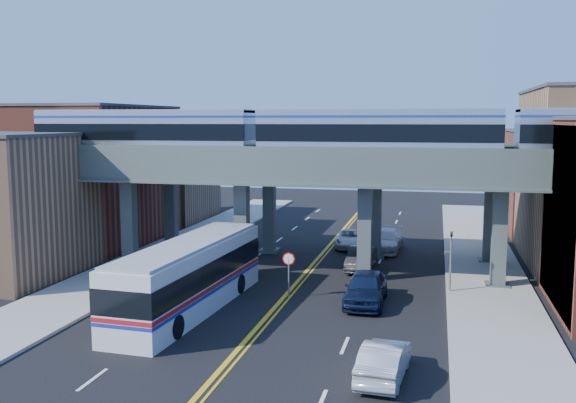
# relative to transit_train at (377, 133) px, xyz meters

# --- Properties ---
(ground) EXTENTS (120.00, 120.00, 0.00)m
(ground) POSITION_rel_transit_train_xyz_m (-4.66, -8.00, -9.19)
(ground) COLOR black
(ground) RESTS_ON ground
(sidewalk_west) EXTENTS (5.00, 70.00, 0.16)m
(sidewalk_west) POSITION_rel_transit_train_xyz_m (-16.16, 2.00, -9.11)
(sidewalk_west) COLOR gray
(sidewalk_west) RESTS_ON ground
(sidewalk_east) EXTENTS (5.00, 70.00, 0.16)m
(sidewalk_east) POSITION_rel_transit_train_xyz_m (6.84, 2.00, -9.11)
(sidewalk_east) COLOR gray
(sidewalk_east) RESTS_ON ground
(building_west_a) EXTENTS (8.00, 10.00, 9.00)m
(building_west_a) POSITION_rel_transit_train_xyz_m (-23.16, -4.00, -4.69)
(building_west_a) COLOR #976E4E
(building_west_a) RESTS_ON ground
(building_west_b) EXTENTS (8.00, 14.00, 11.00)m
(building_west_b) POSITION_rel_transit_train_xyz_m (-23.16, 8.00, -3.69)
(building_west_b) COLOR brown
(building_west_b) RESTS_ON ground
(building_west_c) EXTENTS (8.00, 10.00, 8.00)m
(building_west_c) POSITION_rel_transit_train_xyz_m (-23.16, 21.00, -5.19)
(building_west_c) COLOR #976E4E
(building_west_c) RESTS_ON ground
(building_east_c) EXTENTS (8.00, 10.00, 9.00)m
(building_east_c) POSITION_rel_transit_train_xyz_m (13.84, 21.00, -4.69)
(building_east_c) COLOR brown
(building_east_c) RESTS_ON ground
(mural_panel) EXTENTS (0.10, 9.50, 9.50)m
(mural_panel) POSITION_rel_transit_train_xyz_m (9.89, -4.00, -4.44)
(mural_panel) COLOR teal
(mural_panel) RESTS_ON ground
(elevated_viaduct_near) EXTENTS (52.00, 3.60, 7.40)m
(elevated_viaduct_near) POSITION_rel_transit_train_xyz_m (-4.66, 0.00, -2.72)
(elevated_viaduct_near) COLOR #444F4D
(elevated_viaduct_near) RESTS_ON ground
(elevated_viaduct_far) EXTENTS (52.00, 3.60, 7.40)m
(elevated_viaduct_far) POSITION_rel_transit_train_xyz_m (-4.66, 7.00, -2.72)
(elevated_viaduct_far) COLOR #444F4D
(elevated_viaduct_far) RESTS_ON ground
(transit_train) EXTENTS (45.30, 2.84, 3.31)m
(transit_train) POSITION_rel_transit_train_xyz_m (0.00, 0.00, 0.00)
(transit_train) COLOR black
(transit_train) RESTS_ON elevated_viaduct_near
(stop_sign) EXTENTS (0.76, 0.09, 2.63)m
(stop_sign) POSITION_rel_transit_train_xyz_m (-4.36, -5.00, -7.43)
(stop_sign) COLOR slate
(stop_sign) RESTS_ON ground
(traffic_signal) EXTENTS (0.15, 0.18, 4.10)m
(traffic_signal) POSITION_rel_transit_train_xyz_m (4.54, -2.00, -6.89)
(traffic_signal) COLOR slate
(traffic_signal) RESTS_ON ground
(transit_bus) EXTENTS (3.81, 13.74, 3.50)m
(transit_bus) POSITION_rel_transit_train_xyz_m (-8.95, -8.48, -7.39)
(transit_bus) COLOR silver
(transit_bus) RESTS_ON ground
(car_lane_a) EXTENTS (2.15, 5.29, 1.80)m
(car_lane_a) POSITION_rel_transit_train_xyz_m (0.02, -5.26, -8.29)
(car_lane_a) COLOR #0D1733
(car_lane_a) RESTS_ON ground
(car_lane_b) EXTENTS (1.73, 4.62, 1.51)m
(car_lane_b) POSITION_rel_transit_train_xyz_m (-1.20, 2.84, -8.44)
(car_lane_b) COLOR #303033
(car_lane_b) RESTS_ON ground
(car_lane_c) EXTENTS (2.53, 5.07, 1.38)m
(car_lane_c) POSITION_rel_transit_train_xyz_m (-2.86, 10.36, -8.50)
(car_lane_c) COLOR silver
(car_lane_c) RESTS_ON ground
(car_lane_d) EXTENTS (2.60, 5.68, 1.61)m
(car_lane_d) POSITION_rel_transit_train_xyz_m (-0.06, 9.57, -8.38)
(car_lane_d) COLOR silver
(car_lane_d) RESTS_ON ground
(car_parked_curb) EXTENTS (1.95, 4.63, 1.49)m
(car_parked_curb) POSITION_rel_transit_train_xyz_m (1.84, -15.31, -8.45)
(car_parked_curb) COLOR #ADADB2
(car_parked_curb) RESTS_ON ground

